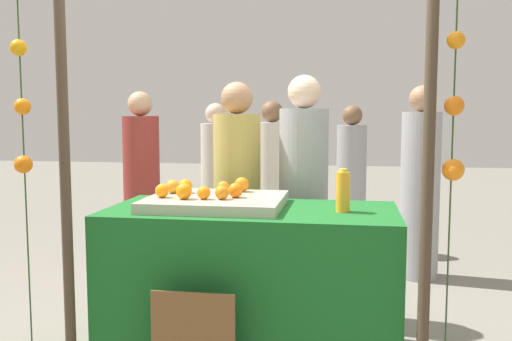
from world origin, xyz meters
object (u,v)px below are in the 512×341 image
Objects in this scene: stall_counter at (252,283)px; vendor_left at (237,208)px; orange_1 at (184,191)px; vendor_right at (303,206)px; orange_0 at (223,187)px; juice_bottle at (343,191)px.

stall_counter is 0.77m from vendor_left.
orange_1 is (-0.36, -0.11, 0.54)m from stall_counter.
stall_counter is 0.99× the size of vendor_right.
vendor_left reaches higher than orange_0.
juice_bottle is at bearing 5.24° from orange_1.
vendor_right is at bearing 53.04° from orange_1.
orange_1 is at bearing -124.20° from orange_0.
vendor_right is at bearing 51.87° from orange_0.
orange_0 is 0.73m from vendor_right.
juice_bottle is 0.15× the size of vendor_left.
stall_counter is 21.73× the size of orange_0.
vendor_right is (0.45, 0.02, 0.02)m from vendor_left.
stall_counter is at bearing -109.17° from vendor_right.
orange_1 is at bearing -162.84° from stall_counter.
stall_counter is 18.18× the size of orange_1.
orange_1 is 0.06× the size of vendor_left.
juice_bottle reaches higher than stall_counter.
orange_0 is 0.32× the size of juice_bottle.
juice_bottle reaches higher than orange_1.
vendor_left is at bearing -177.25° from vendor_right.
stall_counter is at bearing -35.00° from orange_0.
vendor_right is at bearing 2.75° from vendor_left.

